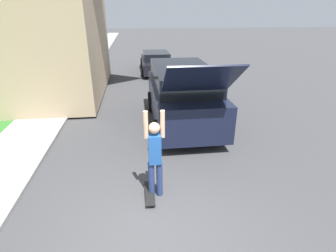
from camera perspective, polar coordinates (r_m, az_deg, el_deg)
ground_plane at (r=5.14m, az=-3.46°, el=-21.34°), size 120.00×120.00×0.00m
sidewalk at (r=10.84m, az=-25.17°, el=2.09°), size 1.80×80.00×0.10m
suv_parked at (r=8.91m, az=3.17°, el=6.86°), size 2.19×5.33×2.60m
car_down_street at (r=17.29m, az=-2.61°, el=13.73°), size 1.92×4.45×1.28m
skateboarder at (r=5.29m, az=-2.87°, el=-6.22°), size 0.41×0.22×1.93m
skateboard at (r=5.77m, az=-4.02°, el=-14.41°), size 0.21×0.82×0.10m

